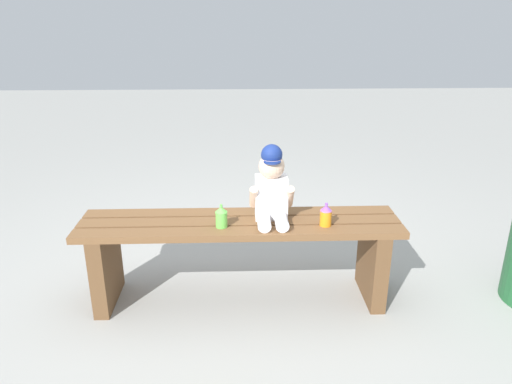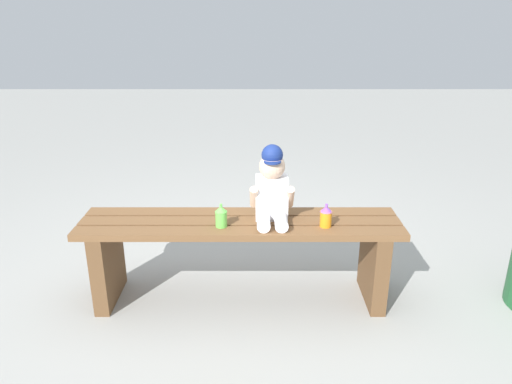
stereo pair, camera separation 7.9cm
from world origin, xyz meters
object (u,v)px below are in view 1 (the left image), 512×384
object	(u,v)px
child_figure	(272,188)
sippy_cup_left	(221,216)
park_bench	(240,246)
sippy_cup_right	(326,215)

from	to	relation	value
child_figure	sippy_cup_left	distance (m)	0.30
park_bench	child_figure	bearing A→B (deg)	7.30
sippy_cup_left	sippy_cup_right	xyz separation A→B (m)	(0.54, 0.00, 0.00)
park_bench	child_figure	size ratio (longest dim) A/B	4.21
child_figure	sippy_cup_right	xyz separation A→B (m)	(0.28, -0.10, -0.12)
sippy_cup_left	sippy_cup_right	world-z (taller)	same
child_figure	sippy_cup_left	bearing A→B (deg)	-159.70
park_bench	child_figure	xyz separation A→B (m)	(0.17, 0.02, 0.33)
sippy_cup_right	sippy_cup_left	bearing A→B (deg)	180.00
sippy_cup_left	sippy_cup_right	bearing A→B (deg)	0.00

